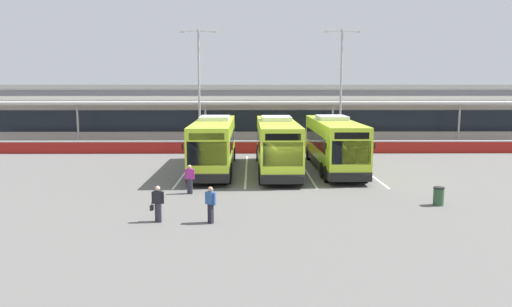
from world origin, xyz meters
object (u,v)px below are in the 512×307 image
at_px(pedestrian_in_dark_coat, 190,178).
at_px(lamp_post_centre, 341,81).
at_px(coach_bus_left_centre, 277,146).
at_px(coach_bus_leftmost, 214,145).
at_px(coach_bus_centre, 334,145).
at_px(litter_bin, 439,196).
at_px(pedestrian_with_handbag, 158,203).
at_px(lamp_post_west, 199,81).
at_px(pedestrian_child, 211,203).

xyz_separation_m(pedestrian_in_dark_coat, lamp_post_centre, (11.70, 18.80, 5.42)).
bearing_deg(coach_bus_left_centre, coach_bus_leftmost, 176.07).
xyz_separation_m(coach_bus_left_centre, coach_bus_centre, (4.06, 0.63, 0.00)).
bearing_deg(lamp_post_centre, coach_bus_leftmost, -133.66).
bearing_deg(pedestrian_in_dark_coat, litter_bin, -12.14).
bearing_deg(pedestrian_in_dark_coat, coach_bus_left_centre, 53.70).
relative_size(pedestrian_with_handbag, lamp_post_west, 0.15).
distance_m(pedestrian_in_dark_coat, lamp_post_centre, 22.79).
xyz_separation_m(pedestrian_child, lamp_post_centre, (10.06, 24.60, 5.42)).
bearing_deg(pedestrian_child, coach_bus_left_centre, 74.56).
height_order(pedestrian_in_dark_coat, litter_bin, pedestrian_in_dark_coat).
relative_size(coach_bus_left_centre, coach_bus_centre, 1.00).
bearing_deg(litter_bin, pedestrian_in_dark_coat, 167.86).
height_order(coach_bus_leftmost, lamp_post_west, lamp_post_west).
relative_size(coach_bus_left_centre, pedestrian_in_dark_coat, 7.51).
xyz_separation_m(lamp_post_west, lamp_post_centre, (13.11, -0.18, 0.00)).
bearing_deg(coach_bus_leftmost, pedestrian_child, -86.37).
height_order(lamp_post_west, lamp_post_centre, same).
relative_size(coach_bus_leftmost, coach_bus_left_centre, 1.00).
bearing_deg(coach_bus_leftmost, pedestrian_with_handbag, -96.64).
xyz_separation_m(coach_bus_centre, lamp_post_centre, (2.45, 11.09, 4.50)).
bearing_deg(lamp_post_centre, coach_bus_centre, -102.44).
bearing_deg(coach_bus_centre, lamp_post_west, 133.42).
bearing_deg(pedestrian_child, lamp_post_west, 97.02).
bearing_deg(lamp_post_west, coach_bus_left_centre, -60.96).
relative_size(coach_bus_leftmost, pedestrian_in_dark_coat, 7.51).
bearing_deg(litter_bin, pedestrian_with_handbag, -168.10).
xyz_separation_m(coach_bus_leftmost, coach_bus_left_centre, (4.39, -0.30, 0.00)).
xyz_separation_m(coach_bus_leftmost, pedestrian_in_dark_coat, (-0.80, -7.37, -0.91)).
bearing_deg(pedestrian_with_handbag, coach_bus_leftmost, 83.36).
relative_size(coach_bus_centre, litter_bin, 13.08).
height_order(coach_bus_centre, litter_bin, coach_bus_centre).
bearing_deg(pedestrian_with_handbag, coach_bus_left_centre, 65.03).
relative_size(coach_bus_leftmost, pedestrian_child, 7.51).
distance_m(lamp_post_centre, litter_bin, 22.36).
xyz_separation_m(coach_bus_leftmost, lamp_post_centre, (10.90, 11.42, 4.50)).
xyz_separation_m(pedestrian_in_dark_coat, lamp_post_west, (-1.41, 18.97, 5.42)).
height_order(coach_bus_leftmost, litter_bin, coach_bus_leftmost).
relative_size(coach_bus_left_centre, litter_bin, 13.08).
relative_size(coach_bus_centre, lamp_post_centre, 1.11).
distance_m(coach_bus_left_centre, lamp_post_west, 14.34).
bearing_deg(litter_bin, coach_bus_leftmost, 139.88).
height_order(coach_bus_left_centre, lamp_post_centre, lamp_post_centre).
height_order(pedestrian_child, litter_bin, pedestrian_child).
distance_m(pedestrian_with_handbag, pedestrian_child, 2.36).
height_order(coach_bus_leftmost, coach_bus_centre, same).
distance_m(lamp_post_west, litter_bin, 26.63).
bearing_deg(lamp_post_centre, pedestrian_child, -112.25).
bearing_deg(pedestrian_child, coach_bus_centre, 60.58).
distance_m(pedestrian_in_dark_coat, litter_bin, 13.12).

